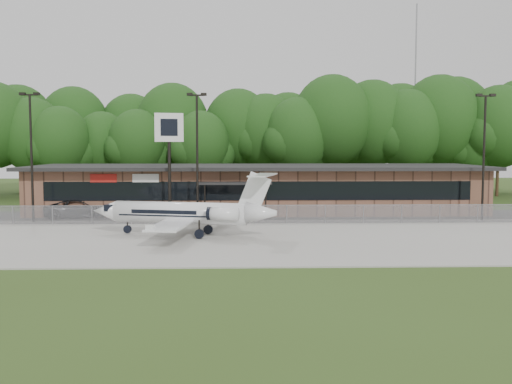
{
  "coord_description": "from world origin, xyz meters",
  "views": [
    {
      "loc": [
        -1.65,
        -28.81,
        6.03
      ],
      "look_at": [
        -0.47,
        12.0,
        2.76
      ],
      "focal_mm": 40.0,
      "sensor_mm": 36.0,
      "label": 1
    }
  ],
  "objects_px": {
    "business_jet": "(187,214)",
    "pole_sign": "(169,139)",
    "terminal": "(257,188)",
    "suv": "(79,209)"
  },
  "relations": [
    {
      "from": "terminal",
      "to": "suv",
      "type": "bearing_deg",
      "value": -163.48
    },
    {
      "from": "terminal",
      "to": "business_jet",
      "type": "relative_size",
      "value": 3.19
    },
    {
      "from": "suv",
      "to": "pole_sign",
      "type": "relative_size",
      "value": 0.66
    },
    {
      "from": "business_jet",
      "to": "pole_sign",
      "type": "relative_size",
      "value": 1.48
    },
    {
      "from": "terminal",
      "to": "suv",
      "type": "height_order",
      "value": "terminal"
    },
    {
      "from": "terminal",
      "to": "business_jet",
      "type": "bearing_deg",
      "value": -108.95
    },
    {
      "from": "business_jet",
      "to": "pole_sign",
      "type": "xyz_separation_m",
      "value": [
        -2.09,
        7.85,
        5.08
      ]
    },
    {
      "from": "suv",
      "to": "pole_sign",
      "type": "height_order",
      "value": "pole_sign"
    },
    {
      "from": "suv",
      "to": "business_jet",
      "type": "bearing_deg",
      "value": -149.33
    },
    {
      "from": "suv",
      "to": "pole_sign",
      "type": "xyz_separation_m",
      "value": [
        7.95,
        -2.64,
        5.84
      ]
    }
  ]
}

